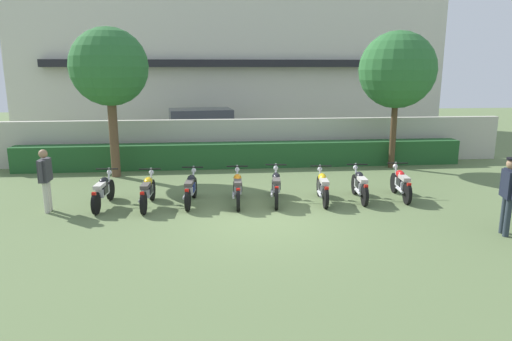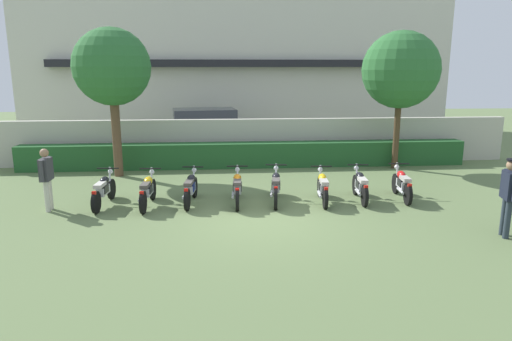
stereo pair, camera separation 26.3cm
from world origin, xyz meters
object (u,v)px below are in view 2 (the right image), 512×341
officer_0 (509,191)px  motorcycle_in_row_1 (148,190)px  tree_far_side (401,70)px  motorcycle_in_row_0 (104,190)px  motorcycle_in_row_6 (360,185)px  parked_car (208,130)px  inspector_person (46,174)px  motorcycle_in_row_7 (402,184)px  motorcycle_in_row_2 (191,188)px  motorcycle_in_row_5 (323,187)px  motorcycle_in_row_3 (237,188)px  motorcycle_in_row_4 (276,186)px  tree_near_inspector (112,68)px

officer_0 → motorcycle_in_row_1: bearing=-5.7°
tree_far_side → motorcycle_in_row_0: size_ratio=2.58×
motorcycle_in_row_0 → motorcycle_in_row_6: size_ratio=1.07×
parked_car → inspector_person: parked_car is taller
inspector_person → motorcycle_in_row_7: bearing=1.7°
motorcycle_in_row_2 → inspector_person: 3.72m
officer_0 → motorcycle_in_row_2: bearing=-9.7°
motorcycle_in_row_1 → motorcycle_in_row_5: bearing=-87.3°
motorcycle_in_row_3 → motorcycle_in_row_2: bearing=88.3°
motorcycle_in_row_4 → parked_car: bearing=21.0°
motorcycle_in_row_5 → officer_0: bearing=-125.1°
tree_far_side → motorcycle_in_row_0: 10.92m
tree_far_side → motorcycle_in_row_7: 5.29m
tree_near_inspector → tree_far_side: tree_near_inspector is taller
motorcycle_in_row_4 → motorcycle_in_row_7: (3.61, 0.02, -0.01)m
inspector_person → tree_near_inspector: bearing=75.8°
motorcycle_in_row_2 → motorcycle_in_row_5: same height
motorcycle_in_row_3 → inspector_person: 4.98m
motorcycle_in_row_5 → officer_0: (3.43, -2.95, 0.61)m
motorcycle_in_row_0 → officer_0: officer_0 is taller
motorcycle_in_row_4 → motorcycle_in_row_1: bearing=98.9°
motorcycle_in_row_4 → motorcycle_in_row_6: size_ratio=1.09×
motorcycle_in_row_3 → motorcycle_in_row_6: 3.46m
motorcycle_in_row_0 → motorcycle_in_row_5: motorcycle_in_row_5 is taller
parked_car → motorcycle_in_row_1: parked_car is taller
parked_car → tree_near_inspector: bearing=-130.1°
motorcycle_in_row_6 → motorcycle_in_row_7: motorcycle_in_row_7 is taller
tree_far_side → motorcycle_in_row_4: bearing=-140.7°
parked_car → motorcycle_in_row_5: parked_car is taller
motorcycle_in_row_4 → motorcycle_in_row_7: 3.61m
motorcycle_in_row_3 → motorcycle_in_row_6: size_ratio=1.08×
motorcycle_in_row_7 → motorcycle_in_row_1: bearing=97.1°
motorcycle_in_row_4 → officer_0: bearing=-115.7°
motorcycle_in_row_1 → inspector_person: size_ratio=1.15×
motorcycle_in_row_1 → motorcycle_in_row_4: size_ratio=0.96×
parked_car → officer_0: (6.74, -11.39, 0.11)m
motorcycle_in_row_5 → motorcycle_in_row_0: bearing=94.0°
motorcycle_in_row_6 → officer_0: bearing=-137.3°
motorcycle_in_row_7 → inspector_person: inspector_person is taller
tree_near_inspector → motorcycle_in_row_1: (1.54, -3.73, -3.22)m
motorcycle_in_row_1 → inspector_person: bearing=96.8°
motorcycle_in_row_0 → tree_near_inspector: bearing=9.3°
motorcycle_in_row_1 → tree_near_inspector: bearing=25.4°
parked_car → motorcycle_in_row_1: (-1.47, -8.42, -0.49)m
motorcycle_in_row_0 → motorcycle_in_row_6: bearing=-86.7°
motorcycle_in_row_0 → motorcycle_in_row_3: 3.61m
motorcycle_in_row_5 → motorcycle_in_row_2: bearing=92.7°
motorcycle_in_row_1 → motorcycle_in_row_3: (2.42, 0.06, 0.01)m
tree_far_side → motorcycle_in_row_7: (-1.36, -4.04, -3.13)m
tree_near_inspector → motorcycle_in_row_2: tree_near_inspector is taller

